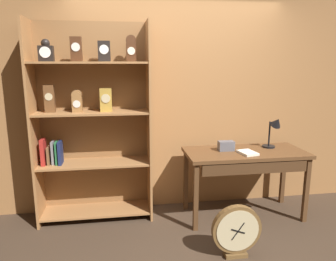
{
  "coord_description": "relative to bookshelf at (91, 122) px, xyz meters",
  "views": [
    {
      "loc": [
        -0.68,
        -2.48,
        1.78
      ],
      "look_at": [
        -0.18,
        0.81,
        1.07
      ],
      "focal_mm": 33.77,
      "sensor_mm": 36.0,
      "label": 1
    }
  ],
  "objects": [
    {
      "name": "workbench",
      "position": [
        1.73,
        -0.26,
        -0.43
      ],
      "size": [
        1.38,
        0.62,
        0.79
      ],
      "color": "brown",
      "rests_on": "ground"
    },
    {
      "name": "open_repair_manual",
      "position": [
        1.71,
        -0.35,
        -0.33
      ],
      "size": [
        0.2,
        0.25,
        0.02
      ],
      "primitive_type": "cube",
      "rotation": [
        0.0,
        0.0,
        0.19
      ],
      "color": "silver",
      "rests_on": "workbench"
    },
    {
      "name": "desk_lamp",
      "position": [
        2.12,
        -0.16,
        -0.1
      ],
      "size": [
        0.21,
        0.21,
        0.39
      ],
      "color": "black",
      "rests_on": "workbench"
    },
    {
      "name": "back_wood_panel",
      "position": [
        1.01,
        0.21,
        0.17
      ],
      "size": [
        4.8,
        0.05,
        2.6
      ],
      "primitive_type": "cube",
      "color": "#9E6B3D",
      "rests_on": "ground"
    },
    {
      "name": "toolbox_small",
      "position": [
        1.52,
        -0.18,
        -0.28
      ],
      "size": [
        0.18,
        0.1,
        0.11
      ],
      "primitive_type": "cube",
      "color": "#595960",
      "rests_on": "workbench"
    },
    {
      "name": "round_clock_large",
      "position": [
        1.36,
        -1.02,
        -0.87
      ],
      "size": [
        0.47,
        0.11,
        0.51
      ],
      "color": "brown",
      "rests_on": "ground"
    },
    {
      "name": "bookshelf",
      "position": [
        0.0,
        0.0,
        0.0
      ],
      "size": [
        1.27,
        0.4,
        2.23
      ],
      "color": "#9E6B3D",
      "rests_on": "ground"
    }
  ]
}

